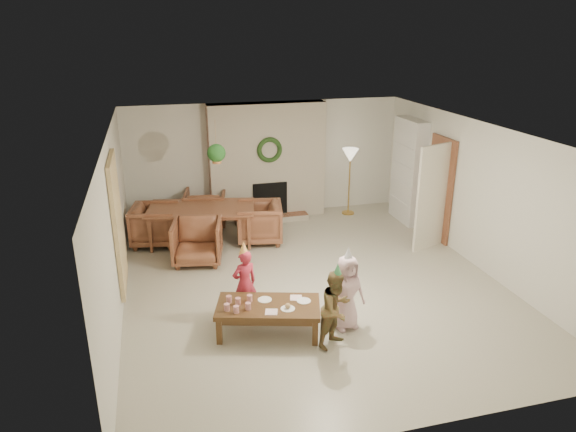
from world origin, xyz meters
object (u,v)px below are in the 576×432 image
object	(u,v)px
dining_table	(202,225)
dining_chair_right	(259,222)
dining_chair_far	(206,209)
child_plaid	(336,309)
dining_chair_near	(197,242)
coffee_table_top	(268,307)
child_red	(245,284)
child_pink	(347,292)
dining_chair_left	(155,225)

from	to	relation	value
dining_table	dining_chair_right	bearing A→B (deg)	0.00
dining_chair_far	child_plaid	distance (m)	4.96
dining_chair_near	dining_chair_right	xyz separation A→B (m)	(1.26, 0.66, 0.00)
dining_table	coffee_table_top	world-z (taller)	dining_table
coffee_table_top	child_red	distance (m)	0.59
dining_chair_right	child_pink	xyz separation A→B (m)	(0.54, -3.36, 0.15)
dining_table	dining_chair_right	size ratio (longest dim) A/B	2.34
dining_table	dining_chair_right	distance (m)	1.11
dining_chair_far	dining_chair_right	size ratio (longest dim) A/B	1.00
dining_chair_near	child_red	distance (m)	2.09
dining_chair_near	dining_chair_left	bearing A→B (deg)	135.00
dining_table	dining_chair_far	size ratio (longest dim) A/B	2.34
child_pink	dining_chair_near	bearing A→B (deg)	113.27
dining_chair_near	child_plaid	xyz separation A→B (m)	(1.52, -3.06, 0.14)
dining_chair_left	child_plaid	xyz separation A→B (m)	(2.22, -4.11, 0.14)
dining_chair_left	coffee_table_top	size ratio (longest dim) A/B	0.62
dining_chair_near	child_pink	bearing A→B (deg)	-45.31
dining_chair_far	child_red	distance (m)	3.78
dining_chair_right	child_red	distance (m)	2.80
dining_table	dining_chair_right	xyz separation A→B (m)	(1.09, -0.21, 0.04)
dining_chair_left	child_pink	size ratio (longest dim) A/B	0.80
child_red	child_pink	bearing A→B (deg)	136.26
dining_chair_left	dining_chair_far	bearing A→B (deg)	-45.00
dining_chair_right	child_plaid	world-z (taller)	child_plaid
dining_table	dining_chair_near	world-z (taller)	dining_chair_near
dining_chair_far	child_pink	world-z (taller)	child_pink
child_red	child_plaid	world-z (taller)	child_plaid
dining_chair_left	child_plaid	size ratio (longest dim) A/B	0.81
dining_table	child_red	xyz separation A→B (m)	(0.32, -2.90, 0.16)
dining_chair_far	coffee_table_top	xyz separation A→B (m)	(0.38, -4.31, 0.01)
dining_table	child_plaid	size ratio (longest dim) A/B	1.91
coffee_table_top	child_pink	world-z (taller)	child_pink
dining_chair_left	child_pink	distance (m)	4.50
dining_chair_near	child_red	bearing A→B (deg)	-65.39
dining_chair_left	child_plaid	world-z (taller)	child_plaid
dining_table	dining_chair_right	world-z (taller)	dining_chair_right
dining_table	child_red	size ratio (longest dim) A/B	1.97
child_plaid	dining_chair_right	bearing A→B (deg)	61.52
dining_chair_near	child_pink	xyz separation A→B (m)	(1.80, -2.70, 0.15)
dining_table	dining_chair_far	distance (m)	0.89
dining_chair_near	coffee_table_top	bearing A→B (deg)	-63.38
dining_table	dining_chair_near	distance (m)	0.89
dining_chair_far	coffee_table_top	world-z (taller)	dining_chair_far
dining_chair_near	dining_chair_right	world-z (taller)	same
dining_table	dining_chair_near	xyz separation A→B (m)	(-0.17, -0.88, 0.04)
dining_chair_near	coffee_table_top	distance (m)	2.66
coffee_table_top	child_pink	bearing A→B (deg)	8.68
dining_chair_left	coffee_table_top	xyz separation A→B (m)	(1.42, -3.60, 0.01)
dining_chair_left	child_red	size ratio (longest dim) A/B	0.84
dining_chair_far	child_red	size ratio (longest dim) A/B	0.84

